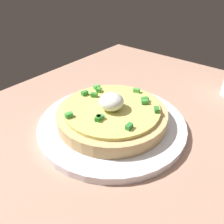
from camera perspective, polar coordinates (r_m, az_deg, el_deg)
dining_table at (r=38.10cm, az=5.74°, el=-14.55°), size 94.16×79.30×2.69cm
plate at (r=43.98cm, az=0.00°, el=-2.92°), size 27.94×27.94×1.40cm
pizza at (r=42.60cm, az=-0.01°, el=-0.42°), size 20.48×20.48×6.05cm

